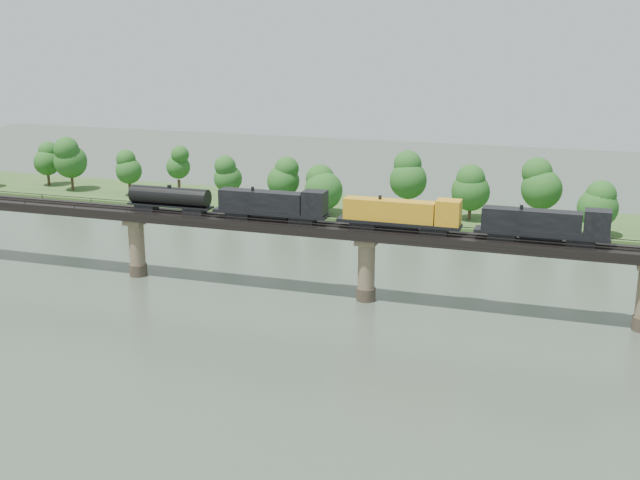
% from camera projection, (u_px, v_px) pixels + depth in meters
% --- Properties ---
extents(ground, '(400.00, 400.00, 0.00)m').
position_uv_depth(ground, '(301.00, 379.00, 96.57)').
color(ground, '#334032').
rests_on(ground, ground).
extents(far_bank, '(300.00, 24.00, 1.60)m').
position_uv_depth(far_bank, '(432.00, 216.00, 174.20)').
color(far_bank, '#2D4B1E').
rests_on(far_bank, ground).
extents(bridge, '(236.00, 30.00, 11.50)m').
position_uv_depth(bridge, '(366.00, 266.00, 122.61)').
color(bridge, '#473A2D').
rests_on(bridge, ground).
extents(bridge_superstructure, '(220.00, 4.90, 0.75)m').
position_uv_depth(bridge_superstructure, '(367.00, 226.00, 120.95)').
color(bridge_superstructure, black).
rests_on(bridge_superstructure, bridge).
extents(far_treeline, '(289.06, 17.54, 13.60)m').
position_uv_depth(far_treeline, '(391.00, 181.00, 170.49)').
color(far_treeline, '#382619').
rests_on(far_treeline, far_bank).
extents(freight_train, '(75.37, 2.94, 5.19)m').
position_uv_depth(freight_train, '(356.00, 211.00, 120.92)').
color(freight_train, black).
rests_on(freight_train, bridge).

